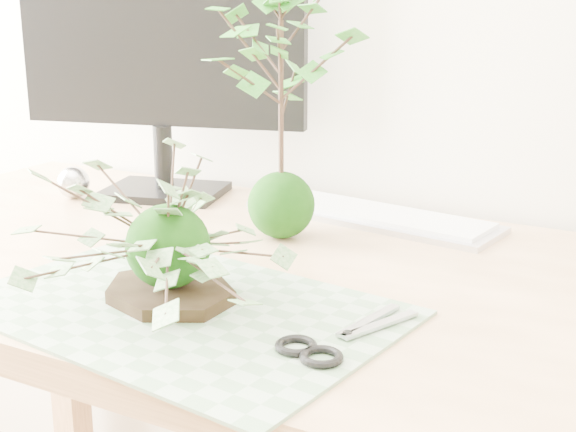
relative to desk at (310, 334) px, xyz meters
The scene contains 9 objects.
desk is the anchor object (origin of this frame).
cutting_mat 0.22m from the desk, 111.62° to the right, with size 0.49×0.33×0.00m, color #5D835C.
stone_dish 0.22m from the desk, 119.79° to the right, with size 0.17×0.17×0.01m, color black.
ivy_kokedama 0.28m from the desk, 119.79° to the right, with size 0.34×0.34×0.20m.
maple_kokedama 0.41m from the desk, 133.50° to the left, with size 0.23×0.23×0.41m.
keyboard 0.28m from the desk, 95.73° to the left, with size 0.43×0.18×0.02m.
monitor 0.59m from the desk, 149.71° to the left, with size 0.50×0.19×0.45m.
foil_ball 0.57m from the desk, 165.55° to the left, with size 0.06×0.06×0.06m, color silver.
scissors 0.26m from the desk, 58.25° to the right, with size 0.09×0.18×0.01m.
Camera 1 is at (0.43, 0.35, 1.10)m, focal length 50.00 mm.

